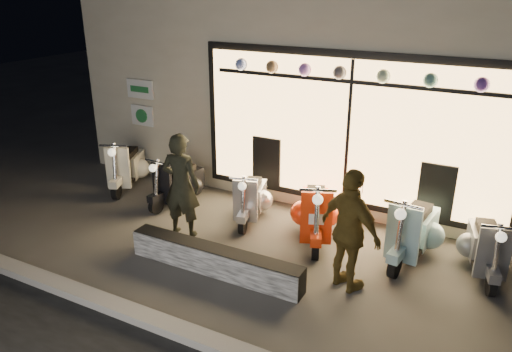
{
  "coord_description": "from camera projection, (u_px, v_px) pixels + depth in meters",
  "views": [
    {
      "loc": [
        3.15,
        -5.82,
        3.91
      ],
      "look_at": [
        -0.23,
        0.6,
        1.05
      ],
      "focal_mm": 35.0,
      "sensor_mm": 36.0,
      "label": 1
    }
  ],
  "objects": [
    {
      "name": "scooter_silver",
      "position": [
        252.0,
        197.0,
        8.72
      ],
      "size": [
        0.64,
        1.29,
        0.92
      ],
      "rotation": [
        0.0,
        0.0,
        0.27
      ],
      "color": "black",
      "rests_on": "ground"
    },
    {
      "name": "man",
      "position": [
        181.0,
        185.0,
        7.92
      ],
      "size": [
        0.69,
        0.51,
        1.73
      ],
      "primitive_type": "imported",
      "rotation": [
        0.0,
        0.0,
        3.3
      ],
      "color": "black",
      "rests_on": "ground"
    },
    {
      "name": "scooter_red",
      "position": [
        315.0,
        211.0,
        8.05
      ],
      "size": [
        0.84,
        1.46,
        1.06
      ],
      "rotation": [
        0.0,
        0.0,
        0.38
      ],
      "color": "black",
      "rests_on": "ground"
    },
    {
      "name": "scooter_cream",
      "position": [
        128.0,
        166.0,
        10.08
      ],
      "size": [
        0.83,
        1.4,
        1.02
      ],
      "rotation": [
        0.0,
        0.0,
        0.4
      ],
      "color": "black",
      "rests_on": "ground"
    },
    {
      "name": "shop_building",
      "position": [
        359.0,
        68.0,
        10.91
      ],
      "size": [
        10.2,
        6.23,
        4.2
      ],
      "color": "beige",
      "rests_on": "ground"
    },
    {
      "name": "kerb",
      "position": [
        171.0,
        328.0,
        5.92
      ],
      "size": [
        40.0,
        0.25,
        0.12
      ],
      "primitive_type": "cube",
      "color": "slate",
      "rests_on": "ground"
    },
    {
      "name": "scooter_blue",
      "position": [
        414.0,
        229.0,
        7.48
      ],
      "size": [
        0.58,
        1.5,
        1.06
      ],
      "rotation": [
        0.0,
        0.0,
        -0.12
      ],
      "color": "black",
      "rests_on": "ground"
    },
    {
      "name": "graffiti_barrier",
      "position": [
        215.0,
        260.0,
        7.08
      ],
      "size": [
        2.69,
        0.28,
        0.4
      ],
      "primitive_type": "cube",
      "color": "black",
      "rests_on": "ground"
    },
    {
      "name": "ground",
      "position": [
        251.0,
        255.0,
        7.59
      ],
      "size": [
        40.0,
        40.0,
        0.0
      ],
      "primitive_type": "plane",
      "color": "#383533",
      "rests_on": "ground"
    },
    {
      "name": "scooter_grey",
      "position": [
        485.0,
        245.0,
        7.12
      ],
      "size": [
        0.62,
        1.33,
        0.95
      ],
      "rotation": [
        0.0,
        0.0,
        0.23
      ],
      "color": "black",
      "rests_on": "ground"
    },
    {
      "name": "scooter_black",
      "position": [
        181.0,
        182.0,
        9.35
      ],
      "size": [
        0.5,
        1.32,
        0.94
      ],
      "rotation": [
        0.0,
        0.0,
        -0.1
      ],
      "color": "black",
      "rests_on": "ground"
    },
    {
      "name": "woman",
      "position": [
        350.0,
        231.0,
        6.5
      ],
      "size": [
        1.08,
        0.82,
        1.71
      ],
      "primitive_type": "imported",
      "rotation": [
        0.0,
        0.0,
        2.68
      ],
      "color": "brown",
      "rests_on": "ground"
    }
  ]
}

